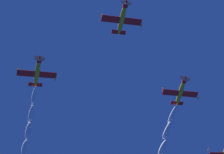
{
  "coord_description": "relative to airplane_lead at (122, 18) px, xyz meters",
  "views": [
    {
      "loc": [
        29.58,
        -30.74,
        1.62
      ],
      "look_at": [
        -8.12,
        8.46,
        77.09
      ],
      "focal_mm": 74.9,
      "sensor_mm": 36.0,
      "label": 1
    }
  ],
  "objects": [
    {
      "name": "airplane_lead",
      "position": [
        0.0,
        0.0,
        0.0
      ],
      "size": [
        6.97,
        7.27,
        2.72
      ],
      "color": "gold"
    },
    {
      "name": "airplane_left_wingman",
      "position": [
        -2.91,
        21.12,
        -0.31
      ],
      "size": [
        6.97,
        7.29,
        2.68
      ],
      "color": "gold"
    },
    {
      "name": "airplane_right_wingman",
      "position": [
        -19.77,
        -3.72,
        -2.08
      ],
      "size": [
        6.97,
        7.27,
        2.72
      ],
      "color": "gold"
    }
  ]
}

